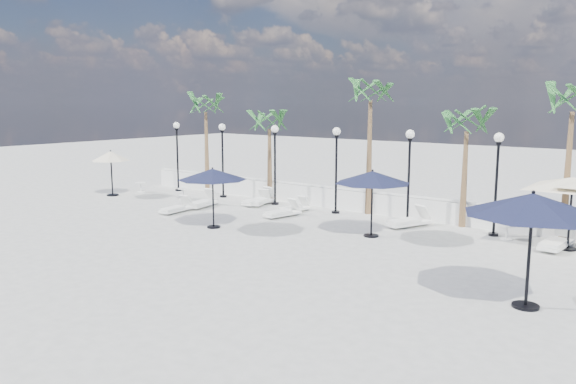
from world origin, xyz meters
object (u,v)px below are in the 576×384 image
Objects in this scene: parasol_cream_small at (111,157)px; lounger_0 at (203,202)px; parasol_navy_left at (213,175)px; lounger_6 at (556,242)px; lounger_5 at (283,212)px; parasol_navy_mid at (372,178)px; lounger_7 at (409,221)px; parasol_navy_right at (533,205)px; lounger_2 at (260,200)px; lounger_4 at (294,208)px; lounger_1 at (176,208)px; lounger_3 at (260,201)px; parasol_cream_sq_b at (573,178)px.

lounger_0 is at bearing 5.87° from parasol_cream_small.
parasol_cream_small is at bearing 167.50° from parasol_navy_left.
lounger_6 is 12.64m from parasol_navy_left.
lounger_5 is 0.67× the size of parasol_navy_mid.
lounger_7 is 8.01m from parasol_navy_left.
lounger_0 is at bearing 164.54° from parasol_navy_right.
lounger_2 is 1.15× the size of lounger_4.
lounger_7 is at bearing 14.81° from lounger_1.
lounger_5 reaches higher than lounger_1.
parasol_navy_mid is (5.68, 2.53, 0.08)m from parasol_navy_left.
lounger_3 is at bearing -158.11° from lounger_7.
lounger_3 is at bearing 58.58° from lounger_1.
lounger_1 is at bearing -162.50° from lounger_6.
lounger_0 is 1.67m from lounger_1.
lounger_3 is 7.85m from lounger_7.
lounger_7 is at bearing -19.83° from lounger_3.
lounger_1 is 0.55× the size of parasol_navy_right.
parasol_cream_small reaches higher than lounger_4.
parasol_navy_mid is 0.53× the size of parasol_cream_sq_b.
lounger_6 is 0.64× the size of parasol_navy_right.
lounger_3 is (1.74, 3.74, -0.00)m from lounger_1.
lounger_0 is 0.83× the size of parasol_cream_small.
lounger_4 is 0.32× the size of parasol_cream_sq_b.
lounger_1 is at bearing -136.78° from lounger_7.
lounger_2 reaches higher than lounger_1.
lounger_4 is 5.78m from parasol_navy_mid.
lounger_1 is 6.60m from parasol_cream_small.
lounger_7 is 0.39× the size of parasol_cream_sq_b.
lounger_4 is 0.61× the size of parasol_navy_mid.
parasol_cream_sq_b is at bearing 7.33° from parasol_cream_small.
parasol_navy_right reaches higher than lounger_2.
lounger_2 is 0.81× the size of parasol_cream_small.
lounger_4 is at bearing -174.47° from lounger_6.
lounger_1 is at bearing 170.29° from parasol_navy_right.
parasol_cream_small reaches higher than lounger_5.
lounger_1 is 0.33× the size of parasol_cream_sq_b.
lounger_2 reaches higher than lounger_4.
parasol_navy_left is (-0.87, -3.33, 1.90)m from lounger_5.
parasol_cream_small reaches higher than parasol_navy_left.
lounger_1 is 0.86× the size of lounger_6.
lounger_2 reaches higher than lounger_5.
parasol_cream_sq_b reaches higher than parasol_cream_small.
lounger_7 is 9.22m from parasol_navy_right.
lounger_2 is 3.10m from lounger_5.
lounger_3 is 3.07m from lounger_5.
lounger_7 is at bearing 0.88° from lounger_0.
lounger_6 reaches higher than lounger_4.
parasol_navy_mid is 6.65m from parasol_cream_sq_b.
parasol_navy_left is 1.12× the size of parasol_cream_small.
lounger_1 is at bearing -9.34° from parasol_cream_small.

